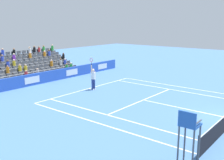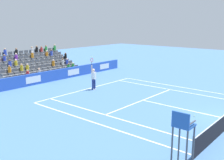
% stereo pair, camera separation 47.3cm
% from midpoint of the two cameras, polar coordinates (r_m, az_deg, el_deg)
% --- Properties ---
extents(line_baseline, '(10.97, 0.10, 0.01)m').
position_cam_midpoint_polar(line_baseline, '(23.01, -4.28, -1.79)').
color(line_baseline, white).
rests_on(line_baseline, ground).
extents(line_service, '(8.23, 0.10, 0.01)m').
position_cam_midpoint_polar(line_service, '(19.68, 7.26, -4.28)').
color(line_service, white).
rests_on(line_service, ground).
extents(line_centre_service, '(0.10, 6.40, 0.01)m').
position_cam_midpoint_polar(line_centre_service, '(18.24, 15.76, -6.01)').
color(line_centre_service, white).
rests_on(line_centre_service, ground).
extents(line_singles_sideline_left, '(0.10, 11.89, 0.01)m').
position_cam_midpoint_polar(line_singles_sideline_left, '(16.26, 0.62, -7.78)').
color(line_singles_sideline_left, white).
rests_on(line_singles_sideline_left, ground).
extents(line_singles_sideline_right, '(0.10, 11.89, 0.01)m').
position_cam_midpoint_polar(line_singles_sideline_right, '(22.94, 13.84, -2.16)').
color(line_singles_sideline_right, white).
rests_on(line_singles_sideline_right, ground).
extents(line_doubles_sideline_left, '(0.10, 11.89, 0.01)m').
position_cam_midpoint_polar(line_doubles_sideline_left, '(15.30, -2.69, -9.12)').
color(line_doubles_sideline_left, white).
rests_on(line_doubles_sideline_left, ground).
extents(line_doubles_sideline_right, '(0.10, 11.89, 0.01)m').
position_cam_midpoint_polar(line_doubles_sideline_right, '(24.14, 15.29, -1.52)').
color(line_doubles_sideline_right, white).
rests_on(line_doubles_sideline_right, ground).
extents(line_centre_mark, '(0.10, 0.20, 0.01)m').
position_cam_midpoint_polar(line_centre_mark, '(22.94, -4.10, -1.83)').
color(line_centre_mark, white).
rests_on(line_centre_mark, ground).
extents(sponsor_barrier, '(19.15, 0.22, 1.05)m').
position_cam_midpoint_polar(sponsor_barrier, '(26.36, -11.70, 0.97)').
color(sponsor_barrier, blue).
rests_on(sponsor_barrier, ground).
extents(tennis_player, '(0.53, 0.38, 2.85)m').
position_cam_midpoint_polar(tennis_player, '(22.37, -3.34, 0.42)').
color(tennis_player, navy).
rests_on(tennis_player, ground).
extents(umpire_chair, '(0.70, 0.70, 2.34)m').
position_cam_midpoint_polar(umpire_chair, '(10.73, 16.07, -10.46)').
color(umpire_chair, '#474C54').
rests_on(umpire_chair, ground).
extents(stadium_stand, '(8.68, 4.75, 3.03)m').
position_cam_midpoint_polar(stadium_stand, '(29.16, -16.07, 2.42)').
color(stadium_stand, gray).
rests_on(stadium_stand, ground).
extents(loose_tennis_ball, '(0.07, 0.07, 0.07)m').
position_cam_midpoint_polar(loose_tennis_ball, '(17.09, 17.85, -7.28)').
color(loose_tennis_ball, '#D1E533').
rests_on(loose_tennis_ball, ground).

